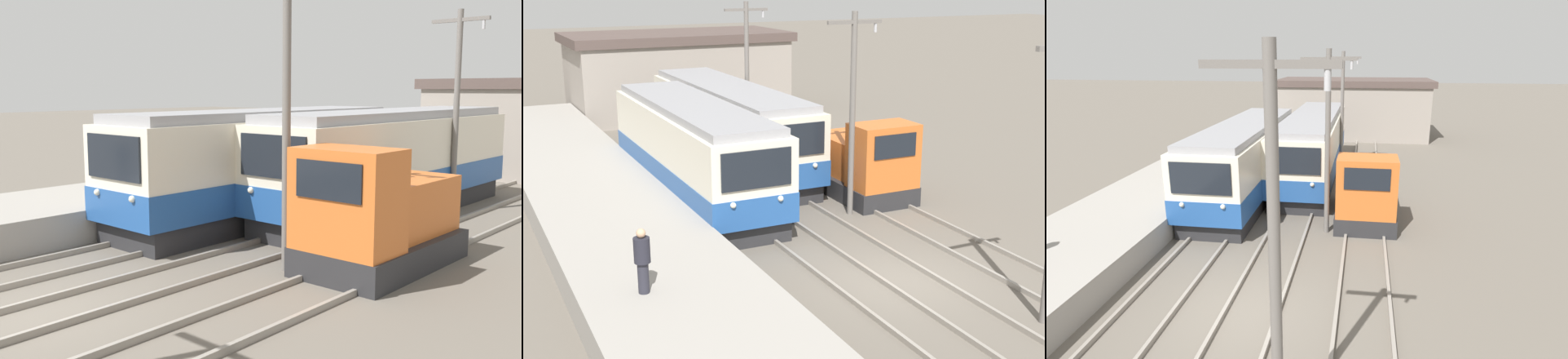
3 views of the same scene
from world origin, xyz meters
TOP-DOWN VIEW (x-y plane):
  - ground_plane at (0.00, 0.00)m, footprint 200.00×200.00m
  - platform_left at (-6.25, 0.00)m, footprint 4.50×54.00m
  - track_left at (-2.60, 0.00)m, footprint 1.54×60.00m
  - track_center at (0.20, 0.00)m, footprint 1.54×60.00m
  - track_right at (3.20, 0.00)m, footprint 1.54×60.00m
  - commuter_train_left at (-2.60, 9.52)m, footprint 2.84×11.62m
  - commuter_train_center at (0.20, 13.09)m, footprint 2.84×12.71m
  - shunting_locomotive at (3.20, 7.15)m, footprint 2.40×4.59m
  - catenary_mast_mid at (1.71, 5.55)m, footprint 2.00×0.20m
  - catenary_mast_far at (1.71, 14.62)m, footprint 2.00×0.20m
  - person_on_platform at (-7.01, 0.25)m, footprint 0.38×0.38m
  - station_building at (2.06, 26.00)m, footprint 12.60×6.30m

SIDE VIEW (x-z plane):
  - ground_plane at x=0.00m, z-range 0.00..0.00m
  - track_left at x=-2.60m, z-range 0.00..0.14m
  - track_center at x=0.20m, z-range 0.00..0.14m
  - track_right at x=3.20m, z-range 0.00..0.14m
  - platform_left at x=-6.25m, z-range 0.00..0.95m
  - shunting_locomotive at x=3.20m, z-range -0.29..2.71m
  - commuter_train_center at x=0.20m, z-range -0.12..3.45m
  - commuter_train_left at x=-2.60m, z-range -0.13..3.48m
  - person_on_platform at x=-7.01m, z-range 1.02..2.59m
  - station_building at x=2.06m, z-range 0.02..4.80m
  - catenary_mast_mid at x=1.71m, z-range 0.32..7.22m
  - catenary_mast_far at x=1.71m, z-range 0.32..7.22m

